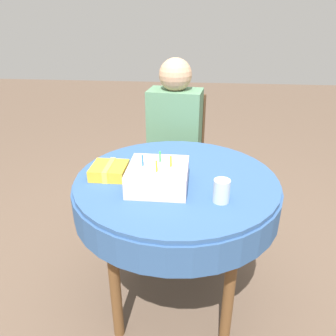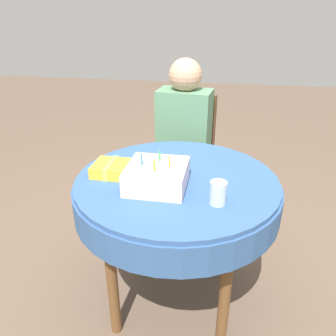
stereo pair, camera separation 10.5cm
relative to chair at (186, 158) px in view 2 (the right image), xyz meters
The scene contains 7 objects.
ground_plane 0.93m from the chair, 85.94° to the right, with size 12.00×12.00×0.00m, color brown.
dining_table 0.81m from the chair, 85.94° to the right, with size 0.94×0.94×0.74m.
chair is the anchor object (origin of this frame).
person 0.23m from the chair, 96.54° to the right, with size 0.36×0.33×1.17m.
birthday_cake 0.94m from the chair, 90.96° to the right, with size 0.25×0.25×0.15m.
drinking_glass 1.05m from the chair, 75.86° to the right, with size 0.07×0.07×0.09m.
gift_box 0.89m from the chair, 107.27° to the right, with size 0.16×0.16×0.06m.
Camera 2 is at (0.20, -1.30, 1.43)m, focal length 35.00 mm.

